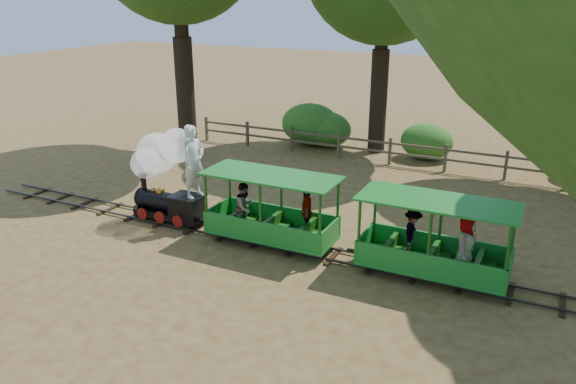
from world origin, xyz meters
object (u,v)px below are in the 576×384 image
at_px(carriage_front, 271,216).
at_px(carriage_rear, 435,246).
at_px(fence, 417,152).
at_px(locomotive, 166,167).

xyz_separation_m(carriage_front, carriage_rear, (4.03, 0.05, -0.00)).
relative_size(carriage_rear, fence, 0.19).
height_order(carriage_front, fence, carriage_front).
distance_m(locomotive, carriage_rear, 7.28).
bearing_deg(locomotive, carriage_front, -1.63).
bearing_deg(locomotive, fence, 58.39).
xyz_separation_m(locomotive, carriage_rear, (7.24, -0.04, -0.79)).
relative_size(locomotive, carriage_front, 0.85).
xyz_separation_m(carriage_rear, fence, (-2.36, 7.97, -0.20)).
distance_m(carriage_rear, fence, 8.31).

